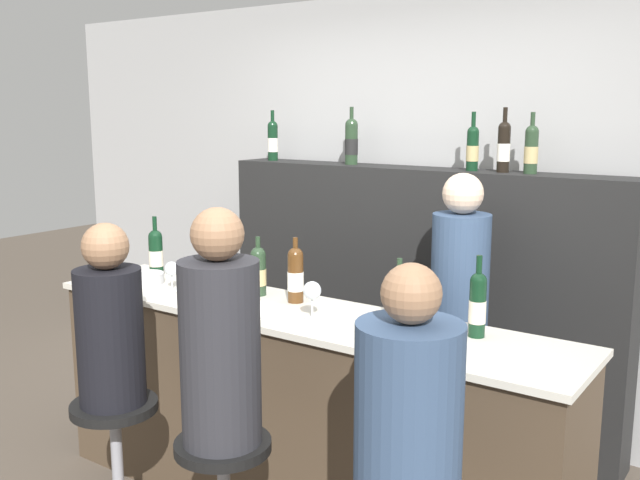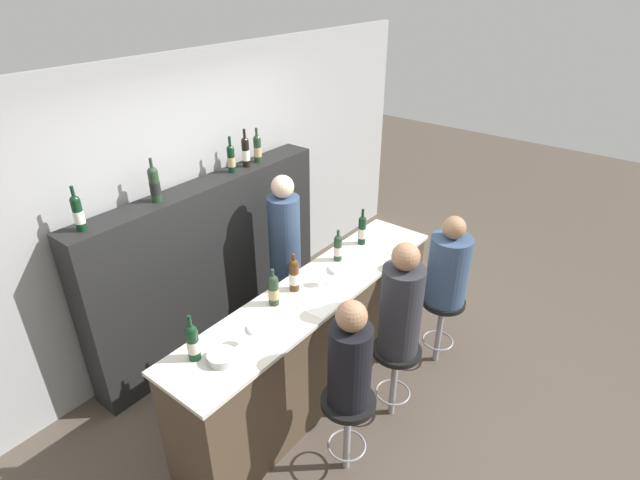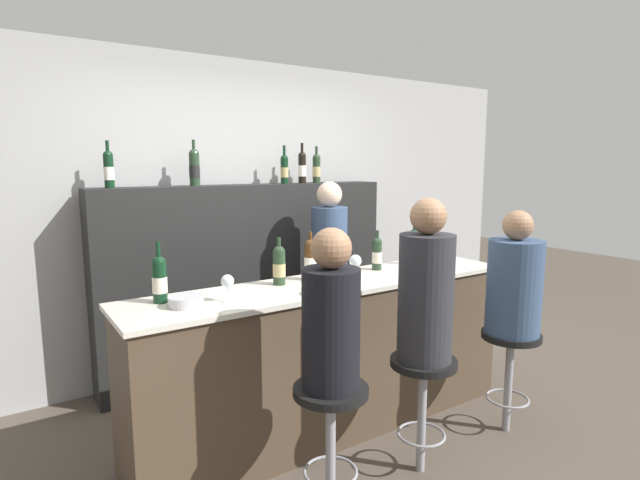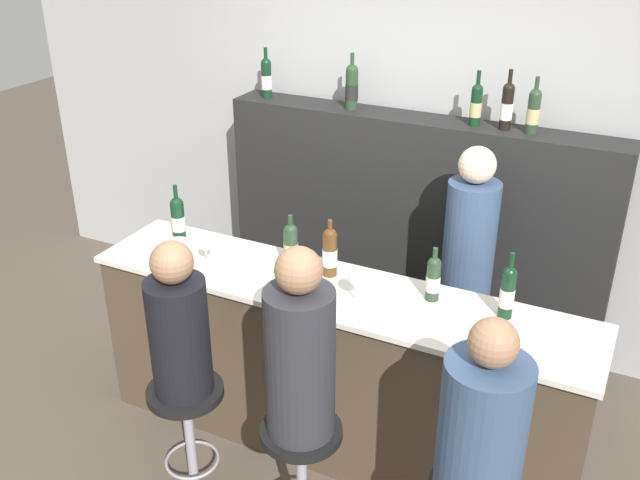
# 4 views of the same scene
# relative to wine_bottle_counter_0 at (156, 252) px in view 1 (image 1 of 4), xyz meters

# --- Properties ---
(wall_back) EXTENTS (6.40, 0.05, 2.60)m
(wall_back) POSITION_rel_wine_bottle_counter_0_xyz_m (1.05, 1.29, 0.17)
(wall_back) COLOR #9E9E9E
(wall_back) RESTS_ON ground_plane
(bar_counter) EXTENTS (2.66, 0.56, 1.00)m
(bar_counter) POSITION_rel_wine_bottle_counter_0_xyz_m (1.05, -0.12, -0.63)
(bar_counter) COLOR #473828
(bar_counter) RESTS_ON ground_plane
(back_bar_cabinet) EXTENTS (2.49, 0.28, 1.57)m
(back_bar_cabinet) POSITION_rel_wine_bottle_counter_0_xyz_m (1.05, 1.07, -0.34)
(back_bar_cabinet) COLOR black
(back_bar_cabinet) RESTS_ON ground_plane
(wine_bottle_counter_0) EXTENTS (0.08, 0.08, 0.33)m
(wine_bottle_counter_0) POSITION_rel_wine_bottle_counter_0_xyz_m (0.00, 0.00, 0.00)
(wine_bottle_counter_0) COLOR black
(wine_bottle_counter_0) RESTS_ON bar_counter
(wine_bottle_counter_1) EXTENTS (0.08, 0.08, 0.30)m
(wine_bottle_counter_1) POSITION_rel_wine_bottle_counter_0_xyz_m (0.73, 0.00, -0.01)
(wine_bottle_counter_1) COLOR #233823
(wine_bottle_counter_1) RESTS_ON bar_counter
(wine_bottle_counter_2) EXTENTS (0.08, 0.08, 0.31)m
(wine_bottle_counter_2) POSITION_rel_wine_bottle_counter_0_xyz_m (0.97, -0.00, 0.00)
(wine_bottle_counter_2) COLOR #4C2D14
(wine_bottle_counter_2) RESTS_ON bar_counter
(wine_bottle_counter_3) EXTENTS (0.07, 0.07, 0.28)m
(wine_bottle_counter_3) POSITION_rel_wine_bottle_counter_0_xyz_m (1.52, -0.00, -0.01)
(wine_bottle_counter_3) COLOR #233823
(wine_bottle_counter_3) RESTS_ON bar_counter
(wine_bottle_counter_4) EXTENTS (0.07, 0.07, 0.34)m
(wine_bottle_counter_4) POSITION_rel_wine_bottle_counter_0_xyz_m (1.88, -0.00, 0.01)
(wine_bottle_counter_4) COLOR black
(wine_bottle_counter_4) RESTS_ON bar_counter
(wine_bottle_backbar_0) EXTENTS (0.07, 0.07, 0.33)m
(wine_bottle_backbar_0) POSITION_rel_wine_bottle_counter_0_xyz_m (-0.02, 1.07, 0.58)
(wine_bottle_backbar_0) COLOR black
(wine_bottle_backbar_0) RESTS_ON back_bar_cabinet
(wine_bottle_backbar_1) EXTENTS (0.08, 0.08, 0.35)m
(wine_bottle_backbar_1) POSITION_rel_wine_bottle_counter_0_xyz_m (0.60, 1.07, 0.59)
(wine_bottle_backbar_1) COLOR #233823
(wine_bottle_backbar_1) RESTS_ON back_bar_cabinet
(wine_bottle_backbar_2) EXTENTS (0.07, 0.07, 0.32)m
(wine_bottle_backbar_2) POSITION_rel_wine_bottle_counter_0_xyz_m (1.39, 1.07, 0.57)
(wine_bottle_backbar_2) COLOR black
(wine_bottle_backbar_2) RESTS_ON back_bar_cabinet
(wine_bottle_backbar_3) EXTENTS (0.07, 0.07, 0.35)m
(wine_bottle_backbar_3) POSITION_rel_wine_bottle_counter_0_xyz_m (1.56, 1.07, 0.58)
(wine_bottle_backbar_3) COLOR black
(wine_bottle_backbar_3) RESTS_ON back_bar_cabinet
(wine_bottle_backbar_4) EXTENTS (0.07, 0.07, 0.32)m
(wine_bottle_backbar_4) POSITION_rel_wine_bottle_counter_0_xyz_m (1.71, 1.07, 0.57)
(wine_bottle_backbar_4) COLOR #233823
(wine_bottle_backbar_4) RESTS_ON back_bar_cabinet
(wine_glass_0) EXTENTS (0.07, 0.07, 0.15)m
(wine_glass_0) POSITION_rel_wine_bottle_counter_0_xyz_m (0.31, -0.18, -0.03)
(wine_glass_0) COLOR silver
(wine_glass_0) RESTS_ON bar_counter
(wine_glass_1) EXTENTS (0.08, 0.08, 0.17)m
(wine_glass_1) POSITION_rel_wine_bottle_counter_0_xyz_m (1.19, -0.18, -0.01)
(wine_glass_1) COLOR silver
(wine_glass_1) RESTS_ON bar_counter
(metal_bowl) EXTENTS (0.18, 0.18, 0.05)m
(metal_bowl) POSITION_rel_wine_bottle_counter_0_xyz_m (0.09, -0.15, -0.10)
(metal_bowl) COLOR #B7B7BC
(metal_bowl) RESTS_ON bar_counter
(tasting_menu) EXTENTS (0.21, 0.30, 0.00)m
(tasting_menu) POSITION_rel_wine_bottle_counter_0_xyz_m (0.90, -0.24, -0.13)
(tasting_menu) COLOR white
(tasting_menu) RESTS_ON bar_counter
(bar_stool_left) EXTENTS (0.37, 0.37, 0.67)m
(bar_stool_left) POSITION_rel_wine_bottle_counter_0_xyz_m (0.58, -0.79, -0.61)
(bar_stool_left) COLOR gray
(bar_stool_left) RESTS_ON ground_plane
(guest_seated_left) EXTENTS (0.28, 0.28, 0.78)m
(guest_seated_left) POSITION_rel_wine_bottle_counter_0_xyz_m (0.58, -0.79, -0.11)
(guest_seated_left) COLOR black
(guest_seated_left) RESTS_ON bar_stool_left
(bar_stool_middle) EXTENTS (0.37, 0.37, 0.67)m
(bar_stool_middle) POSITION_rel_wine_bottle_counter_0_xyz_m (1.21, -0.79, -0.61)
(bar_stool_middle) COLOR gray
(bar_stool_middle) RESTS_ON ground_plane
(guest_seated_middle) EXTENTS (0.30, 0.30, 0.90)m
(guest_seated_middle) POSITION_rel_wine_bottle_counter_0_xyz_m (1.21, -0.79, -0.06)
(guest_seated_middle) COLOR #28282D
(guest_seated_middle) RESTS_ON bar_stool_middle
(guest_seated_right) EXTENTS (0.34, 0.34, 0.79)m
(guest_seated_right) POSITION_rel_wine_bottle_counter_0_xyz_m (1.99, -0.79, -0.13)
(guest_seated_right) COLOR #334766
(guest_seated_right) RESTS_ON bar_stool_right
(bartender) EXTENTS (0.29, 0.29, 1.60)m
(bartender) POSITION_rel_wine_bottle_counter_0_xyz_m (1.54, 0.61, -0.38)
(bartender) COLOR #334766
(bartender) RESTS_ON ground_plane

